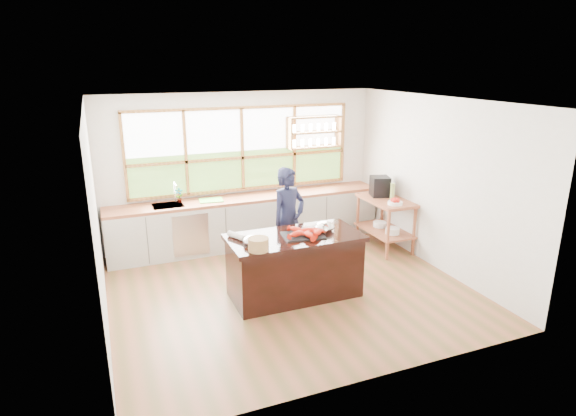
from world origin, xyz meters
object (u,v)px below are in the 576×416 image
cook (289,220)px  wicker_basket (258,244)px  island (294,266)px  espresso_machine (380,186)px

cook → wicker_basket: bearing=-146.2°
island → espresso_machine: (2.19, 1.32, 0.62)m
island → wicker_basket: (-0.63, -0.33, 0.53)m
cook → island: bearing=-125.5°
island → cook: cook is taller
cook → espresso_machine: size_ratio=4.78×
island → espresso_machine: size_ratio=5.29×
island → cook: bearing=73.5°
island → wicker_basket: bearing=-152.6°
cook → wicker_basket: size_ratio=6.33×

